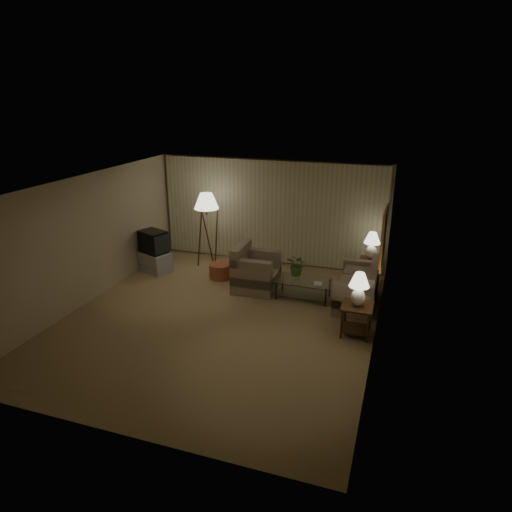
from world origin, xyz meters
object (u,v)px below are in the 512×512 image
Objects in this scene: side_table_near at (357,314)px; floor_lamp at (207,228)px; side_table_far at (370,267)px; table_lamp_near at (359,286)px; armchair at (256,272)px; tv_cabinet at (155,262)px; sofa at (357,288)px; vase at (297,276)px; coffee_table at (303,286)px; ottoman at (220,271)px; table_lamp_far at (372,243)px; crt_tv at (153,242)px.

side_table_near is 0.32× the size of floor_lamp.
table_lamp_near reaches higher than side_table_far.
armchair is 1.08× the size of tv_cabinet.
table_lamp_near reaches higher than sofa.
vase is at bearing -85.40° from sofa.
ottoman is (-2.17, 0.49, -0.10)m from coffee_table.
side_table_far is 0.32× the size of floor_lamp.
table_lamp_far is 3.65m from ottoman.
sofa is 3.33m from ottoman.
floor_lamp is at bearing 149.07° from side_table_near.
side_table_far reaches higher than tv_cabinet.
armchair is 6.73× the size of vase.
floor_lamp reaches higher than coffee_table.
table_lamp_near is at bearing -176.42° from side_table_near.
tv_cabinet is at bearing 162.51° from side_table_near.
coffee_table is at bearing -84.81° from sofa.
floor_lamp reaches higher than sofa.
crt_tv is at bearing -169.53° from table_lamp_far.
vase is (3.76, -0.39, -0.29)m from crt_tv.
vase is at bearing -98.37° from armchair.
sofa is 2.99× the size of ottoman.
table_lamp_far reaches higher than side_table_far.
sofa is 4.14m from floor_lamp.
side_table_far is at bearing 32.04° from tv_cabinet.
side_table_near reaches higher than tv_cabinet.
side_table_far is at bearing 90.00° from side_table_near.
side_table_far is at bearing 13.98° from ottoman.
table_lamp_far is 1.19× the size of ottoman.
sofa reaches higher than coffee_table.
table_lamp_near is 0.83× the size of crt_tv.
table_lamp_near is 2.60m from table_lamp_far.
armchair is 1.89× the size of ottoman.
side_table_far is 0.93× the size of table_lamp_far.
table_lamp_near is at bearing -44.16° from coffee_table.
floor_lamp is at bearing 131.68° from ottoman.
table_lamp_far reaches higher than side_table_near.
table_lamp_near is (-0.00, -2.60, 0.58)m from side_table_far.
vase is (-1.44, 1.25, 0.08)m from side_table_near.
vase is (-1.29, -0.10, 0.13)m from sofa.
crt_tv is 5.07× the size of vase.
armchair reaches higher than sofa.
table_lamp_far is at bearing 46.37° from coffee_table.
table_lamp_far is 4.09m from floor_lamp.
sofa reaches higher than ottoman.
sofa is at bearing 4.44° from vase.
armchair is 2.78m from side_table_near.
floor_lamp is (-3.94, 1.10, 0.64)m from sofa.
side_table_near reaches higher than ottoman.
vase is at bearing 138.98° from table_lamp_near.
ottoman is at bearing 69.35° from armchair.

